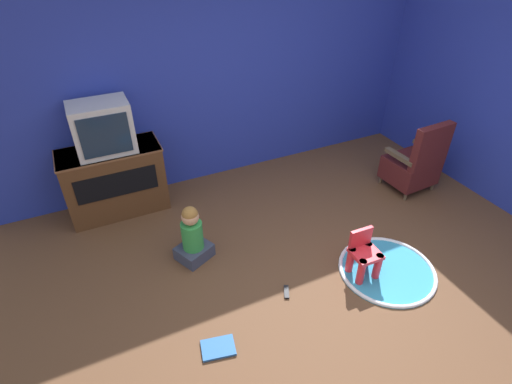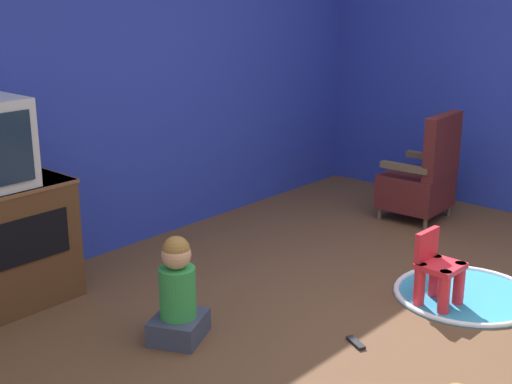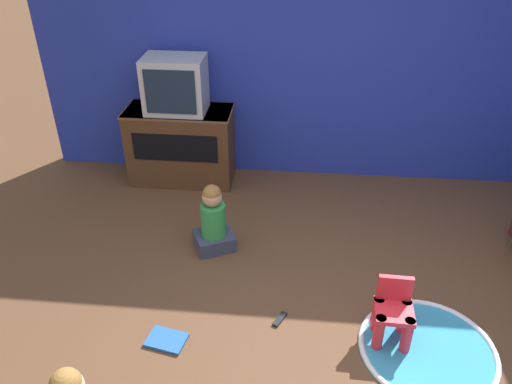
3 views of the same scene
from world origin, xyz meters
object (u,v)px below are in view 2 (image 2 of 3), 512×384
(yellow_kid_chair, at_px, (438,274))
(child_watching_center, at_px, (178,295))
(black_armchair, at_px, (422,179))
(remote_control, at_px, (356,343))

(yellow_kid_chair, relative_size, child_watching_center, 0.77)
(black_armchair, height_order, yellow_kid_chair, black_armchair)
(black_armchair, bearing_deg, child_watching_center, -2.50)
(black_armchair, distance_m, yellow_kid_chair, 1.72)
(black_armchair, height_order, remote_control, black_armchair)
(child_watching_center, relative_size, remote_control, 4.04)
(black_armchair, xyz_separation_m, remote_control, (-2.22, -0.83, -0.34))
(yellow_kid_chair, xyz_separation_m, child_watching_center, (-1.38, 0.89, 0.06))
(child_watching_center, height_order, remote_control, child_watching_center)
(child_watching_center, bearing_deg, remote_control, -77.93)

